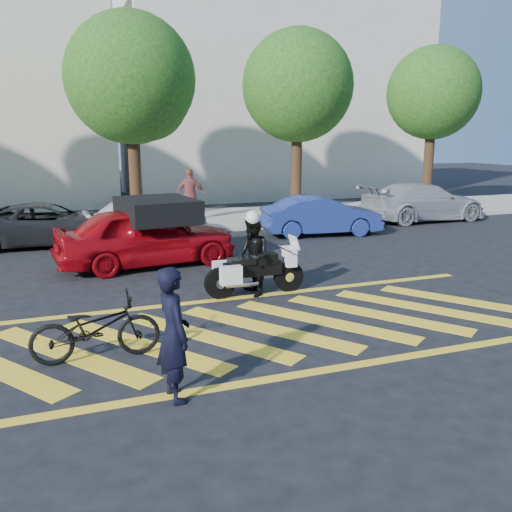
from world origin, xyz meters
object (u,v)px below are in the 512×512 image
object	(u,v)px
parked_mid_right	(146,218)
parked_far_right	(423,202)
police_motorcycle	(253,271)
parked_mid_left	(48,224)
red_convertible	(146,236)
officer_bike	(173,334)
officer_moto	(253,257)
parked_right	(321,216)
bicycle	(96,328)

from	to	relation	value
parked_mid_right	parked_far_right	bearing A→B (deg)	-91.87
police_motorcycle	parked_mid_left	distance (m)	8.26
red_convertible	parked_mid_right	distance (m)	3.81
officer_bike	officer_moto	distance (m)	4.71
red_convertible	parked_right	xyz separation A→B (m)	(6.23, 2.36, -0.12)
police_motorcycle	parked_mid_left	world-z (taller)	parked_mid_left
officer_moto	officer_bike	bearing A→B (deg)	-32.50
officer_bike	red_convertible	distance (m)	7.47
officer_moto	parked_mid_right	xyz separation A→B (m)	(-1.06, 7.20, -0.14)
police_motorcycle	officer_moto	world-z (taller)	officer_moto
red_convertible	parked_mid_right	world-z (taller)	red_convertible
police_motorcycle	parked_mid_right	distance (m)	7.28
parked_mid_right	officer_bike	bearing A→B (deg)	170.71
red_convertible	police_motorcycle	bearing A→B (deg)	-161.17
parked_mid_right	police_motorcycle	bearing A→B (deg)	-173.41
officer_bike	police_motorcycle	world-z (taller)	officer_bike
red_convertible	bicycle	bearing A→B (deg)	156.49
red_convertible	parked_mid_right	xyz separation A→B (m)	(0.61, 3.76, -0.09)
parked_far_right	parked_mid_right	bearing A→B (deg)	89.21
bicycle	parked_right	distance (m)	11.37
bicycle	parked_mid_right	world-z (taller)	parked_mid_right
officer_moto	parked_right	world-z (taller)	officer_moto
red_convertible	parked_mid_right	size ratio (longest dim) A/B	1.13
police_motorcycle	parked_far_right	size ratio (longest dim) A/B	0.43
parked_mid_left	officer_moto	bearing A→B (deg)	-146.88
officer_bike	parked_mid_left	distance (m)	11.29
officer_bike	parked_mid_right	bearing A→B (deg)	-15.28
officer_moto	red_convertible	world-z (taller)	officer_moto
bicycle	police_motorcycle	xyz separation A→B (m)	(3.37, 2.35, 0.03)
bicycle	parked_right	bearing A→B (deg)	-43.66
police_motorcycle	parked_mid_left	size ratio (longest dim) A/B	0.47
police_motorcycle	parked_right	distance (m)	7.38
officer_moto	parked_far_right	distance (m)	12.12
police_motorcycle	parked_mid_right	world-z (taller)	parked_mid_right
officer_bike	parked_far_right	distance (m)	16.59
parked_mid_right	parked_right	bearing A→B (deg)	-105.84
bicycle	officer_moto	xyz separation A→B (m)	(3.36, 2.35, 0.33)
officer_moto	parked_right	xyz separation A→B (m)	(4.57, 5.80, -0.17)
parked_mid_left	officer_bike	bearing A→B (deg)	-168.39
parked_mid_left	bicycle	bearing A→B (deg)	-172.10
officer_bike	parked_mid_left	world-z (taller)	officer_bike
officer_moto	parked_mid_left	distance (m)	8.26
bicycle	parked_mid_right	xyz separation A→B (m)	(2.30, 9.55, 0.19)
officer_moto	parked_mid_left	size ratio (longest dim) A/B	0.36
bicycle	red_convertible	distance (m)	6.04
officer_bike	parked_mid_left	size ratio (longest dim) A/B	0.37
bicycle	parked_mid_left	distance (m)	9.57
officer_moto	parked_mid_left	xyz separation A→B (m)	(-4.04, 7.20, -0.18)
bicycle	parked_mid_right	distance (m)	9.82
officer_moto	parked_mid_right	distance (m)	7.28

